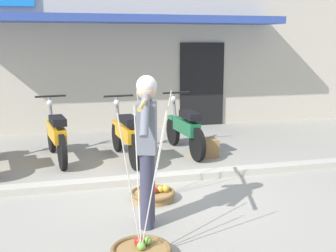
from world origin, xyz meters
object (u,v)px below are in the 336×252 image
(motorcycle_third_in_row, at_px, (126,135))
(wooden_crate, at_px, (204,148))
(motorcycle_second_in_row, at_px, (56,135))
(motorcycle_end_of_row, at_px, (185,129))
(fruit_vendor, at_px, (147,141))
(fruit_basket_left_side, at_px, (153,194))
(fruit_basket_right_side, at_px, (141,251))

(motorcycle_third_in_row, xyz_separation_m, wooden_crate, (1.39, -0.15, -0.29))
(motorcycle_second_in_row, xyz_separation_m, motorcycle_end_of_row, (2.30, -0.08, 0.00))
(fruit_vendor, xyz_separation_m, motorcycle_second_in_row, (-0.95, 2.99, -0.52))
(motorcycle_second_in_row, relative_size, motorcycle_end_of_row, 1.00)
(fruit_basket_left_side, xyz_separation_m, motorcycle_third_in_row, (-0.02, 1.98, 0.38))
(fruit_basket_right_side, distance_m, wooden_crate, 3.78)
(fruit_basket_left_side, xyz_separation_m, motorcycle_end_of_row, (1.12, 2.18, 0.38))
(fruit_basket_left_side, relative_size, motorcycle_third_in_row, 0.80)
(fruit_basket_left_side, height_order, motorcycle_end_of_row, fruit_basket_left_side)
(motorcycle_end_of_row, xyz_separation_m, wooden_crate, (0.26, -0.34, -0.29))
(fruit_basket_left_side, distance_m, motorcycle_second_in_row, 2.57)
(fruit_basket_right_side, relative_size, motorcycle_second_in_row, 0.80)
(fruit_basket_left_side, bearing_deg, fruit_vendor, -107.35)
(fruit_basket_right_side, bearing_deg, motorcycle_third_in_row, 82.74)
(motorcycle_third_in_row, distance_m, motorcycle_end_of_row, 1.15)
(fruit_basket_left_side, xyz_separation_m, wooden_crate, (1.38, 1.83, 0.08))
(motorcycle_third_in_row, xyz_separation_m, motorcycle_end_of_row, (1.13, 0.20, 0.00))
(fruit_basket_right_side, distance_m, motorcycle_second_in_row, 3.82)
(fruit_basket_right_side, xyz_separation_m, motorcycle_second_in_row, (-0.72, 3.73, 0.38))
(fruit_basket_right_side, xyz_separation_m, motorcycle_third_in_row, (0.44, 3.45, 0.38))
(motorcycle_end_of_row, relative_size, wooden_crate, 4.14)
(motorcycle_second_in_row, bearing_deg, wooden_crate, -9.39)
(fruit_vendor, relative_size, motorcycle_third_in_row, 0.93)
(fruit_basket_right_side, xyz_separation_m, motorcycle_end_of_row, (1.57, 3.65, 0.38))
(fruit_vendor, relative_size, motorcycle_end_of_row, 0.93)
(motorcycle_third_in_row, bearing_deg, fruit_basket_left_side, -89.49)
(motorcycle_second_in_row, relative_size, wooden_crate, 4.12)
(motorcycle_second_in_row, distance_m, motorcycle_end_of_row, 2.30)
(fruit_basket_left_side, bearing_deg, fruit_basket_right_side, -107.23)
(fruit_basket_right_side, distance_m, motorcycle_end_of_row, 3.99)
(fruit_vendor, bearing_deg, fruit_basket_right_side, -107.11)
(fruit_vendor, relative_size, motorcycle_second_in_row, 0.93)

